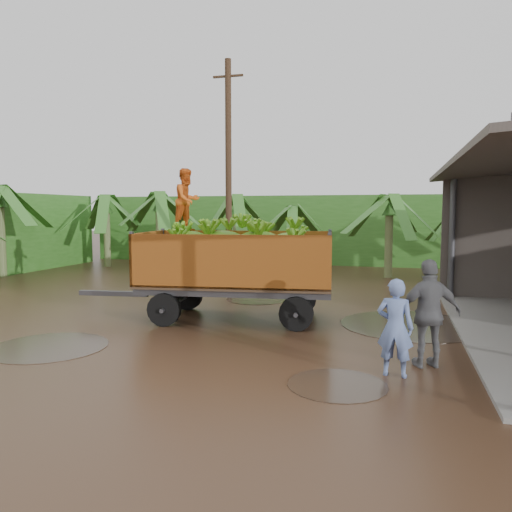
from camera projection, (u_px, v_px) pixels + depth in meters
The scene contains 7 objects.
ground at pixel (236, 330), 11.77m from camera, with size 100.00×100.00×0.00m, color black.
hedge_north at pixel (290, 229), 27.49m from camera, with size 22.00×3.00×3.60m, color #2D661E.
banana_trailer at pixel (236, 263), 12.85m from camera, with size 6.87×2.93×3.95m.
man_blue at pixel (395, 327), 8.45m from camera, with size 0.61×0.40×1.68m, color #6982C1.
man_grey at pixel (429, 313), 8.93m from camera, with size 1.15×0.48×1.96m, color slate.
utility_pole at pixel (229, 171), 19.30m from camera, with size 1.20×0.24×8.56m.
banana_plants at pixel (165, 237), 19.83m from camera, with size 24.25×20.68×4.03m.
Camera 1 is at (3.55, -11.02, 2.82)m, focal length 35.00 mm.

